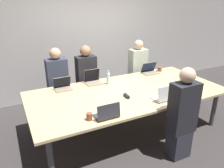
{
  "coord_description": "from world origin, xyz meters",
  "views": [
    {
      "loc": [
        -1.84,
        -3.04,
        2.3
      ],
      "look_at": [
        -0.26,
        0.1,
        0.92
      ],
      "focal_mm": 35.0,
      "sensor_mm": 36.0,
      "label": 1
    }
  ],
  "objects": [
    {
      "name": "cup_far_right",
      "position": [
        1.22,
        0.66,
        0.81
      ],
      "size": [
        0.09,
        0.09,
        0.1
      ],
      "color": "brown",
      "rests_on": "conference_table"
    },
    {
      "name": "laptop_near_midright",
      "position": [
        0.33,
        -0.57,
        0.84
      ],
      "size": [
        0.31,
        0.25,
        0.26
      ],
      "rotation": [
        0.0,
        0.0,
        3.14
      ],
      "color": "silver",
      "rests_on": "conference_table"
    },
    {
      "name": "stapler",
      "position": [
        -0.15,
        -0.21,
        0.79
      ],
      "size": [
        0.05,
        0.15,
        0.05
      ],
      "rotation": [
        0.0,
        0.0,
        -0.03
      ],
      "color": "black",
      "rests_on": "conference_table"
    },
    {
      "name": "person_far_right",
      "position": [
        0.9,
        1.07,
        0.69
      ],
      "size": [
        0.4,
        0.24,
        1.43
      ],
      "color": "#2D2D38",
      "rests_on": "ground_plane"
    },
    {
      "name": "laptop_far_left",
      "position": [
        -1.0,
        0.61,
        0.83
      ],
      "size": [
        0.31,
        0.23,
        0.23
      ],
      "color": "gray",
      "rests_on": "conference_table"
    },
    {
      "name": "curtain_wall",
      "position": [
        0.0,
        2.02,
        1.4
      ],
      "size": [
        12.0,
        0.06,
        2.8
      ],
      "color": "#BCB7B2",
      "rests_on": "ground_plane"
    },
    {
      "name": "person_far_left",
      "position": [
        -0.99,
        1.06,
        0.7
      ],
      "size": [
        0.4,
        0.24,
        1.43
      ],
      "color": "#2D2D38",
      "rests_on": "ground_plane"
    },
    {
      "name": "laptop_near_left",
      "position": [
        -0.72,
        -0.67,
        0.83
      ],
      "size": [
        0.33,
        0.22,
        0.23
      ],
      "rotation": [
        0.0,
        0.0,
        3.14
      ],
      "color": "#333338",
      "rests_on": "conference_table"
    },
    {
      "name": "cup_near_left",
      "position": [
        -0.96,
        -0.61,
        0.82
      ],
      "size": [
        0.08,
        0.08,
        0.1
      ],
      "color": "brown",
      "rests_on": "conference_table"
    },
    {
      "name": "conference_table",
      "position": [
        0.0,
        0.0,
        0.72
      ],
      "size": [
        3.42,
        1.63,
        0.77
      ],
      "color": "#D6B77F",
      "rests_on": "ground_plane"
    },
    {
      "name": "person_near_midright",
      "position": [
        0.33,
        -1.01,
        0.7
      ],
      "size": [
        0.4,
        0.24,
        1.44
      ],
      "rotation": [
        0.0,
        0.0,
        3.14
      ],
      "color": "#2D2D38",
      "rests_on": "ground_plane"
    },
    {
      "name": "laptop_far_midleft",
      "position": [
        -0.4,
        0.66,
        0.84
      ],
      "size": [
        0.31,
        0.26,
        0.27
      ],
      "color": "gray",
      "rests_on": "conference_table"
    },
    {
      "name": "ground_plane",
      "position": [
        0.0,
        0.0,
        0.0
      ],
      "size": [
        24.0,
        24.0,
        0.0
      ],
      "primitive_type": "plane",
      "color": "#383333"
    },
    {
      "name": "bottle_far_midleft",
      "position": [
        -0.16,
        0.46,
        0.89
      ],
      "size": [
        0.06,
        0.06,
        0.28
      ],
      "color": "#ADD1E0",
      "rests_on": "conference_table"
    },
    {
      "name": "person_far_midleft",
      "position": [
        -0.4,
        1.01,
        0.7
      ],
      "size": [
        0.4,
        0.24,
        1.43
      ],
      "color": "#2D2D38",
      "rests_on": "ground_plane"
    },
    {
      "name": "laptop_far_right",
      "position": [
        0.94,
        0.65,
        0.84
      ],
      "size": [
        0.35,
        0.25,
        0.24
      ],
      "color": "gray",
      "rests_on": "conference_table"
    }
  ]
}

